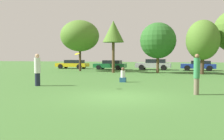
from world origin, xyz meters
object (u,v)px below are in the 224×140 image
at_px(tree_2, 158,41).
at_px(tree_1, 113,32).
at_px(parked_car_yellow, 73,64).
at_px(parked_car_green, 111,65).
at_px(parked_car_silver, 154,64).
at_px(frisbee, 77,54).
at_px(person_thrower, 37,70).
at_px(tree_0, 80,36).
at_px(bystander_sitting, 123,76).
at_px(person_catcher, 197,74).
at_px(tree_3, 203,40).
at_px(parked_car_blue, 198,65).

bearing_deg(tree_2, tree_1, -171.93).
distance_m(parked_car_yellow, parked_car_green, 5.72).
bearing_deg(parked_car_yellow, parked_car_silver, -178.38).
bearing_deg(frisbee, person_thrower, 163.94).
relative_size(person_thrower, frisbee, 6.88).
relative_size(parked_car_yellow, parked_car_green, 1.08).
height_order(person_thrower, tree_2, tree_2).
relative_size(tree_0, tree_1, 1.08).
xyz_separation_m(frisbee, bystander_sitting, (1.68, 4.22, -1.51)).
relative_size(person_catcher, parked_car_silver, 0.43).
bearing_deg(frisbee, tree_3, 59.52).
distance_m(tree_0, tree_2, 9.31).
bearing_deg(tree_1, parked_car_silver, 60.13).
xyz_separation_m(bystander_sitting, tree_2, (1.73, 9.65, 2.97)).
bearing_deg(bystander_sitting, parked_car_yellow, 123.69).
relative_size(person_thrower, tree_0, 0.33).
bearing_deg(tree_1, frisbee, -84.62).
distance_m(person_catcher, frisbee, 6.28).
height_order(tree_1, parked_car_silver, tree_1).
bearing_deg(parked_car_silver, frisbee, 84.84).
bearing_deg(parked_car_blue, frisbee, 69.93).
height_order(person_catcher, tree_3, tree_3).
bearing_deg(parked_car_silver, parked_car_yellow, 1.62).
xyz_separation_m(tree_3, parked_car_silver, (-5.24, 6.58, -2.62)).
bearing_deg(person_catcher, tree_2, -71.09).
bearing_deg(tree_0, bystander_sitting, -55.50).
bearing_deg(parked_car_green, tree_3, 153.45).
height_order(person_catcher, parked_car_blue, person_catcher).
bearing_deg(parked_car_yellow, person_catcher, 128.52).
bearing_deg(tree_3, tree_2, 171.52).
relative_size(tree_2, parked_car_green, 1.25).
bearing_deg(parked_car_silver, tree_3, 130.69).
bearing_deg(tree_1, person_catcher, -61.38).
bearing_deg(tree_3, bystander_sitting, -124.13).
xyz_separation_m(bystander_sitting, tree_0, (-7.47, 10.87, 3.73)).
xyz_separation_m(tree_2, parked_car_yellow, (-12.18, 6.03, -2.75)).
height_order(tree_2, parked_car_silver, tree_2).
distance_m(person_thrower, bystander_sitting, 5.75).
relative_size(person_thrower, parked_car_green, 0.46).
distance_m(tree_3, parked_car_blue, 6.84).
height_order(person_thrower, parked_car_silver, person_thrower).
bearing_deg(tree_0, person_catcher, -52.32).
bearing_deg(parked_car_silver, bystander_sitting, 89.00).
relative_size(person_catcher, tree_1, 0.35).
bearing_deg(tree_3, tree_0, 172.12).
height_order(tree_0, parked_car_green, tree_0).
distance_m(bystander_sitting, parked_car_blue, 16.51).
relative_size(parked_car_silver, parked_car_blue, 1.10).
relative_size(frisbee, parked_car_green, 0.07).
relative_size(person_catcher, frisbee, 6.78).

